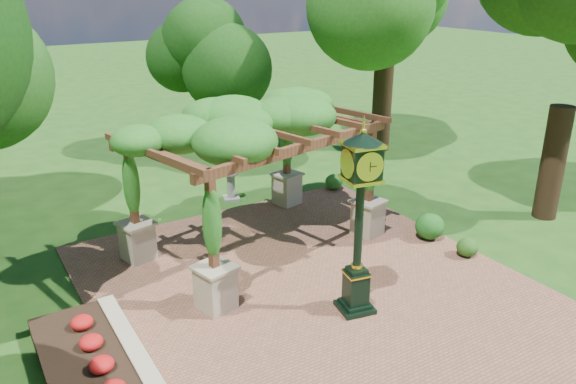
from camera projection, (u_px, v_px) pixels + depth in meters
ground at (345, 315)px, 12.79m from camera, size 120.00×120.00×0.00m
brick_plaza at (320, 295)px, 13.58m from camera, size 10.00×12.00×0.04m
border_wall at (140, 364)px, 10.87m from camera, size 0.35×5.00×0.40m
flower_bed at (93, 381)px, 10.44m from camera, size 1.50×5.00×0.36m
pedestal_clock at (360, 208)px, 12.05m from camera, size 0.99×0.99×4.30m
pergola at (256, 132)px, 14.83m from camera, size 7.34×5.50×4.14m
sundial at (231, 188)px, 19.28m from camera, size 0.67×0.67×0.98m
shrub_front at (467, 247)px, 15.35m from camera, size 0.70×0.70×0.52m
shrub_mid at (430, 226)px, 16.35m from camera, size 0.90×0.90×0.76m
shrub_back at (334, 182)px, 20.18m from camera, size 0.73×0.73×0.56m
tree_north at (204, 52)px, 23.40m from camera, size 3.62×3.62×6.25m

